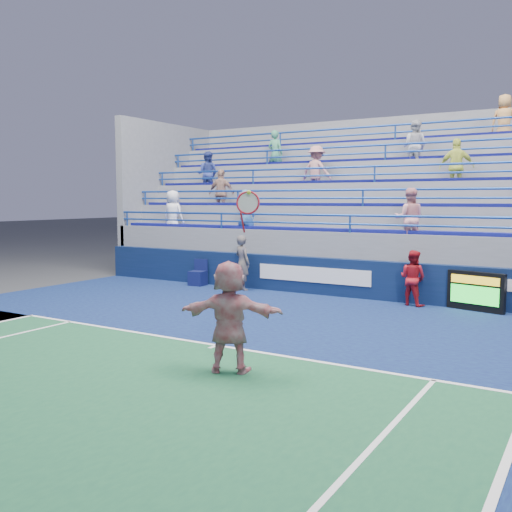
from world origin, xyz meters
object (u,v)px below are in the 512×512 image
Objects in this scene: line_judge at (242,263)px; ball_girl at (413,278)px; serve_speed_board at (476,292)px; tennis_player at (230,317)px; judge_chair at (198,277)px.

ball_girl is (5.24, 0.15, -0.12)m from line_judge.
serve_speed_board is 6.83m from line_judge.
ball_girl is at bearing 83.16° from tennis_player.
serve_speed_board is 8.58m from judge_chair.
tennis_player reaches higher than serve_speed_board.
ball_girl is at bearing 0.76° from judge_chair.
serve_speed_board is at bearing 1.03° from judge_chair.
tennis_player reaches higher than judge_chair.
tennis_player is 7.42m from ball_girl.
tennis_player is 8.42m from line_judge.
judge_chair is 0.58× the size of ball_girl.
judge_chair is at bearing 130.04° from tennis_player.
judge_chair is (-8.57, -0.15, -0.23)m from serve_speed_board.
tennis_player is at bearing 144.13° from line_judge.
serve_speed_board is at bearing -155.21° from line_judge.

